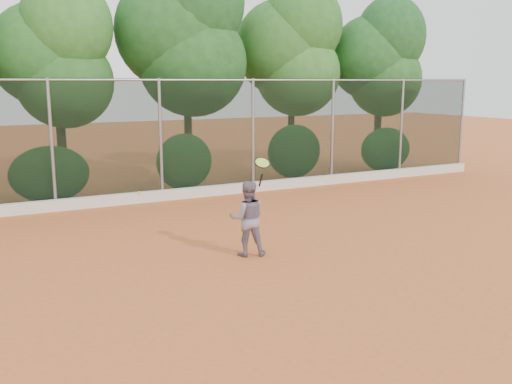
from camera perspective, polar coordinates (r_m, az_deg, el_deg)
name	(u,v)px	position (r m, az deg, el deg)	size (l,w,h in m)	color
ground	(280,266)	(10.79, 2.46, -7.44)	(80.00, 80.00, 0.00)	#BE5E2D
concrete_curb	(164,195)	(16.82, -9.15, -0.31)	(24.00, 0.20, 0.30)	silver
tennis_player	(247,219)	(11.26, -0.86, -2.67)	(0.73, 0.57, 1.50)	slate
chainlink_fence	(161,136)	(16.74, -9.53, 5.54)	(24.09, 0.09, 3.50)	black
foliage_backdrop	(120,48)	(18.45, -13.40, 13.80)	(23.70, 3.63, 7.55)	#49301C
tennis_racket	(262,165)	(11.00, 0.62, 2.75)	(0.36, 0.33, 0.60)	black
tennis_ball_in_flight	(139,193)	(10.72, -11.63, -0.10)	(0.07, 0.07, 0.07)	gold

